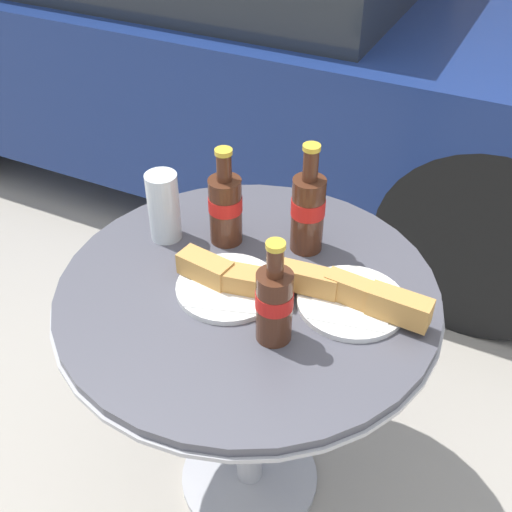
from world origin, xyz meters
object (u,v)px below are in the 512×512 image
(cola_bottle_center, at_px, (308,210))
(parked_car, at_px, (235,19))
(lunch_plate_far, at_px, (229,281))
(cola_bottle_left, at_px, (274,302))
(cola_bottle_right, at_px, (225,206))
(bistro_table, at_px, (248,330))
(lunch_plate_near, at_px, (353,297))
(drinking_glass, at_px, (164,209))

(cola_bottle_center, height_order, parked_car, parked_car)
(cola_bottle_center, height_order, lunch_plate_far, cola_bottle_center)
(cola_bottle_left, relative_size, cola_bottle_right, 0.96)
(bistro_table, xyz_separation_m, lunch_plate_far, (-0.03, -0.02, 0.15))
(cola_bottle_right, height_order, lunch_plate_near, cola_bottle_right)
(drinking_glass, bearing_deg, bistro_table, -16.74)
(bistro_table, relative_size, parked_car, 0.20)
(lunch_plate_near, bearing_deg, cola_bottle_right, 165.33)
(cola_bottle_left, xyz_separation_m, lunch_plate_far, (-0.13, 0.08, -0.06))
(cola_bottle_right, xyz_separation_m, parked_car, (-0.77, 1.50, -0.15))
(cola_bottle_right, distance_m, parked_car, 1.69)
(cola_bottle_center, relative_size, lunch_plate_far, 1.06)
(cola_bottle_center, distance_m, drinking_glass, 0.31)
(drinking_glass, distance_m, lunch_plate_far, 0.24)
(lunch_plate_near, distance_m, parked_car, 1.92)
(cola_bottle_left, distance_m, drinking_glass, 0.39)
(lunch_plate_near, xyz_separation_m, parked_car, (-1.09, 1.58, -0.09))
(drinking_glass, relative_size, lunch_plate_near, 0.52)
(bistro_table, height_order, lunch_plate_near, lunch_plate_near)
(cola_bottle_right, bearing_deg, cola_bottle_center, 16.91)
(drinking_glass, distance_m, parked_car, 1.68)
(bistro_table, relative_size, cola_bottle_right, 3.51)
(drinking_glass, height_order, parked_car, parked_car)
(parked_car, bearing_deg, bistro_table, -61.50)
(cola_bottle_left, height_order, lunch_plate_near, cola_bottle_left)
(cola_bottle_left, height_order, parked_car, parked_car)
(cola_bottle_center, bearing_deg, bistro_table, -107.91)
(cola_bottle_right, height_order, drinking_glass, cola_bottle_right)
(cola_bottle_right, bearing_deg, bistro_table, -46.82)
(cola_bottle_left, relative_size, lunch_plate_far, 0.92)
(cola_bottle_center, relative_size, parked_car, 0.06)
(lunch_plate_far, bearing_deg, cola_bottle_center, 66.91)
(bistro_table, xyz_separation_m, cola_bottle_right, (-0.11, 0.12, 0.21))
(bistro_table, relative_size, lunch_plate_far, 3.34)
(drinking_glass, bearing_deg, lunch_plate_near, -4.55)
(cola_bottle_center, distance_m, lunch_plate_near, 0.22)
(cola_bottle_left, distance_m, lunch_plate_far, 0.17)
(lunch_plate_near, distance_m, lunch_plate_far, 0.24)
(bistro_table, relative_size, drinking_glass, 4.96)
(cola_bottle_left, distance_m, cola_bottle_center, 0.28)
(drinking_glass, bearing_deg, cola_bottle_center, 18.83)
(cola_bottle_center, xyz_separation_m, drinking_glass, (-0.29, -0.10, -0.03))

